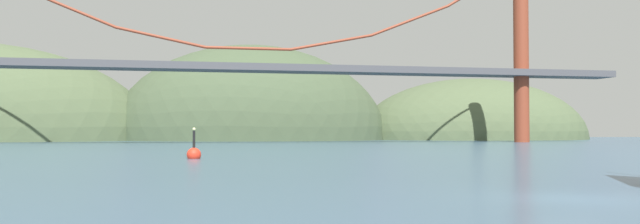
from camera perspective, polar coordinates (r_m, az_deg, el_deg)
The scene contains 5 objects.
ground_plane at distance 22.54m, azimuth 20.61°, elevation -6.98°, with size 360.00×360.00×0.00m, color #385670.
headland_right at distance 169.95m, azimuth 12.90°, elevation -2.29°, with size 58.48×44.00×30.18m, color #4C5B3D.
headland_center at distance 154.83m, azimuth -5.87°, elevation -2.39°, with size 63.72×44.00×43.97m, color #425138.
suspension_bridge at distance 115.17m, azimuth -6.12°, elevation 4.53°, with size 138.46×6.00×34.05m.
channel_buoy at distance 52.17m, azimuth -10.74°, elevation -3.54°, with size 1.10×1.10×2.64m.
Camera 1 is at (-12.14, -18.86, 2.15)m, focal length 37.40 mm.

